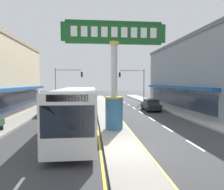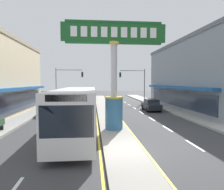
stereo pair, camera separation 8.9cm
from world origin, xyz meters
TOP-DOWN VIEW (x-y plane):
  - ground_plane at (0.00, 0.00)m, footprint 160.00×160.00m
  - median_strip at (0.00, 18.00)m, footprint 2.12×52.00m
  - sidewalk_left at (-9.15, 16.00)m, footprint 2.97×60.00m
  - sidewalk_right at (9.15, 16.00)m, footprint 2.97×60.00m
  - lane_markings at (-0.00, 16.65)m, footprint 8.86×52.00m
  - district_sign at (-0.00, 4.50)m, footprint 7.84×1.40m
  - storefront_right at (14.66, 16.37)m, footprint 10.84×24.47m
  - traffic_light_left_side at (-6.30, 25.95)m, footprint 4.86×0.46m
  - traffic_light_right_side at (6.30, 26.81)m, footprint 4.86×0.46m
  - sedan_near_right_lane at (6.01, 15.15)m, footprint 1.93×4.35m
  - bus_far_right_lane at (-2.71, 3.28)m, footprint 2.58×11.20m
  - sedan_near_left_lane at (-2.71, 11.31)m, footprint 1.93×4.35m
  - suv_mid_left_lane at (-6.02, 14.11)m, footprint 2.15×4.69m

SIDE VIEW (x-z plane):
  - ground_plane at x=0.00m, z-range 0.00..0.00m
  - lane_markings at x=0.00m, z-range 0.00..0.01m
  - median_strip at x=0.00m, z-range 0.00..0.14m
  - sidewalk_left at x=-9.15m, z-range 0.00..0.18m
  - sidewalk_right at x=9.15m, z-range 0.00..0.18m
  - sedan_near_right_lane at x=6.01m, z-range 0.02..1.55m
  - sedan_near_left_lane at x=-2.71m, z-range 0.02..1.55m
  - suv_mid_left_lane at x=-6.02m, z-range 0.03..1.93m
  - bus_far_right_lane at x=-2.71m, z-range 0.24..3.50m
  - district_sign at x=0.00m, z-range 0.05..8.19m
  - traffic_light_left_side at x=-6.30m, z-range 1.15..7.35m
  - traffic_light_right_side at x=6.30m, z-range 1.15..7.35m
  - storefront_right at x=14.66m, z-range 0.00..9.40m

